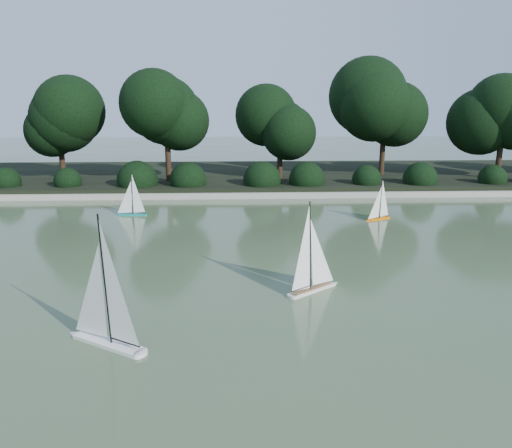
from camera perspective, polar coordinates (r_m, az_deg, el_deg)
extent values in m
plane|color=#3F5130|center=(7.49, 2.82, -9.73)|extent=(80.00, 80.00, 0.00)
cube|color=gray|center=(16.12, -0.09, 3.30)|extent=(40.00, 0.35, 0.18)
cube|color=black|center=(20.06, -0.56, 5.50)|extent=(40.00, 8.00, 0.30)
cylinder|color=black|center=(19.83, -21.22, 6.05)|extent=(0.20, 0.20, 1.37)
sphere|color=black|center=(19.71, -21.64, 10.93)|extent=(2.24, 2.24, 2.24)
cylinder|color=black|center=(18.03, -9.97, 6.56)|extent=(0.20, 0.20, 1.66)
sphere|color=black|center=(17.91, -10.24, 13.00)|extent=(2.66, 2.66, 2.66)
cylinder|color=black|center=(18.47, 2.72, 6.29)|extent=(0.20, 0.20, 1.26)
sphere|color=black|center=(18.34, 2.78, 11.18)|extent=(2.10, 2.10, 2.10)
cylinder|color=black|center=(19.89, 14.19, 7.10)|extent=(0.20, 0.20, 1.73)
sphere|color=black|center=(19.78, 14.55, 13.22)|extent=(2.80, 2.80, 2.80)
cylinder|color=black|center=(20.42, 25.94, 5.95)|extent=(0.20, 0.20, 1.48)
sphere|color=black|center=(20.30, 26.49, 11.18)|extent=(2.52, 2.52, 2.52)
sphere|color=black|center=(18.46, -25.95, 4.38)|extent=(1.10, 1.10, 1.10)
sphere|color=black|center=(17.76, -20.01, 4.61)|extent=(1.10, 1.10, 1.10)
sphere|color=black|center=(17.26, -13.65, 4.81)|extent=(1.10, 1.10, 1.10)
sphere|color=black|center=(16.99, -6.99, 4.96)|extent=(1.10, 1.10, 1.10)
sphere|color=black|center=(16.95, -0.21, 5.04)|extent=(1.10, 1.10, 1.10)
sphere|color=black|center=(17.15, 6.51, 5.05)|extent=(1.10, 1.10, 1.10)
sphere|color=black|center=(17.57, 12.99, 4.99)|extent=(1.10, 1.10, 1.10)
sphere|color=black|center=(18.20, 19.09, 4.88)|extent=(1.10, 1.10, 1.10)
sphere|color=black|center=(19.02, 24.73, 4.73)|extent=(1.10, 1.10, 1.10)
cube|color=white|center=(6.70, -16.51, -12.73)|extent=(1.02, 0.76, 0.11)
cone|color=white|center=(7.14, -20.01, -11.34)|extent=(0.30, 0.30, 0.21)
cylinder|color=white|center=(6.35, -13.08, -14.03)|extent=(0.18, 0.18, 0.11)
cylinder|color=black|center=(6.33, -16.71, -5.64)|extent=(0.03, 0.03, 1.66)
cylinder|color=black|center=(6.46, -14.77, -12.48)|extent=(0.42, 0.28, 0.02)
cube|color=silver|center=(8.21, 6.45, -7.31)|extent=(0.85, 0.71, 0.09)
cone|color=silver|center=(8.59, 8.93, -6.44)|extent=(0.26, 0.26, 0.19)
cylinder|color=silver|center=(7.90, 4.12, -8.11)|extent=(0.16, 0.16, 0.09)
cube|color=olive|center=(8.19, 6.46, -6.98)|extent=(0.76, 0.63, 0.01)
cylinder|color=black|center=(7.94, 6.37, -2.23)|extent=(0.03, 0.03, 1.44)
cylinder|color=black|center=(8.01, 5.23, -7.06)|extent=(0.35, 0.27, 0.01)
cube|color=orange|center=(13.51, 13.84, 0.65)|extent=(0.67, 0.45, 0.07)
cone|color=orange|center=(13.24, 12.60, 0.46)|extent=(0.19, 0.19, 0.14)
cylinder|color=orange|center=(13.75, 14.86, 0.81)|extent=(0.11, 0.11, 0.07)
cylinder|color=black|center=(13.42, 14.08, 3.02)|extent=(0.02, 0.02, 1.06)
cylinder|color=black|center=(13.62, 14.41, 1.05)|extent=(0.28, 0.16, 0.01)
cube|color=#148283|center=(14.06, -13.98, 1.15)|extent=(0.74, 0.21, 0.07)
cone|color=#148283|center=(14.18, -15.63, 1.15)|extent=(0.16, 0.16, 0.15)
cylinder|color=#148283|center=(13.96, -12.53, 1.14)|extent=(0.10, 0.10, 0.07)
cylinder|color=black|center=(13.93, -13.97, 3.58)|extent=(0.02, 0.02, 1.14)
cylinder|color=black|center=(13.98, -13.22, 1.46)|extent=(0.34, 0.04, 0.01)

